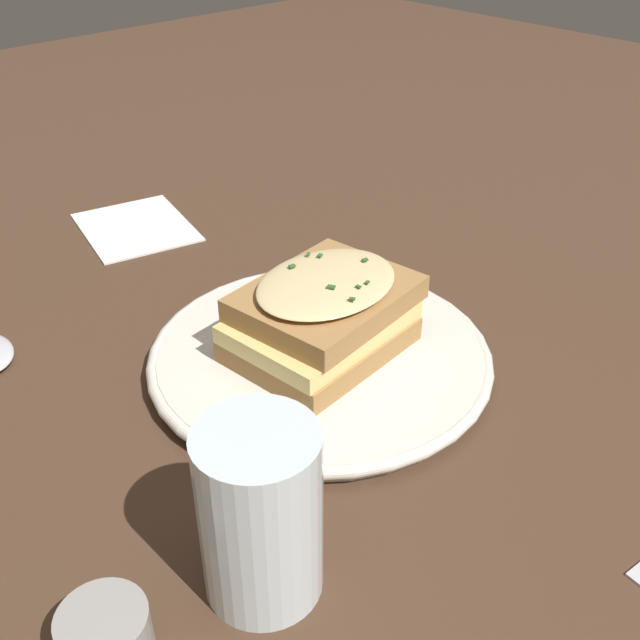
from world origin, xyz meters
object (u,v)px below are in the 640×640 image
(napkin, at_px, (136,226))
(water_glass, at_px, (260,514))
(sandwich, at_px, (321,316))
(dinner_plate, at_px, (320,357))
(condiment_pot, at_px, (106,637))

(napkin, bearing_deg, water_glass, -23.03)
(sandwich, bearing_deg, napkin, 175.59)
(water_glass, distance_m, napkin, 0.48)
(dinner_plate, xyz_separation_m, napkin, (-0.32, 0.03, -0.01))
(sandwich, xyz_separation_m, water_glass, (0.13, -0.16, 0.01))
(sandwich, bearing_deg, water_glass, -52.19)
(dinner_plate, height_order, napkin, dinner_plate)
(dinner_plate, bearing_deg, condiment_pot, -66.66)
(napkin, height_order, condiment_pot, condiment_pot)
(sandwich, relative_size, condiment_pot, 3.10)
(sandwich, distance_m, water_glass, 0.21)
(dinner_plate, xyz_separation_m, sandwich, (-0.00, 0.00, 0.04))
(water_glass, xyz_separation_m, condiment_pot, (-0.02, -0.09, -0.04))
(dinner_plate, relative_size, sandwich, 1.86)
(water_glass, xyz_separation_m, napkin, (-0.44, 0.19, -0.05))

